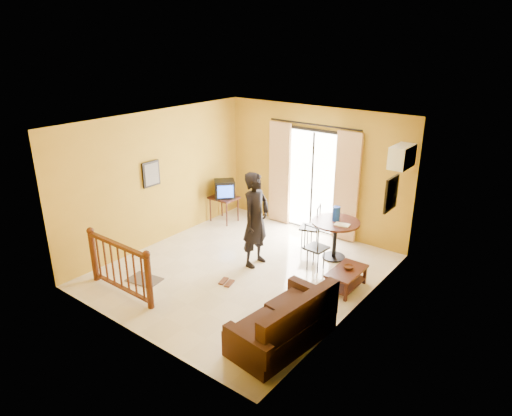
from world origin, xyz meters
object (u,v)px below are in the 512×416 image
Objects in this scene: dining_table at (335,229)px; coffee_table at (346,276)px; sofa at (285,325)px; standing_person at (256,220)px; television at (225,189)px.

dining_table is 1.14× the size of coffee_table.
sofa is 2.58m from standing_person.
television is 3.90m from coffee_table.
television is 0.33× the size of standing_person.
standing_person is (1.89, -1.26, 0.11)m from television.
dining_table is at bearing -48.43° from television.
standing_person reaches higher than dining_table.
television reaches higher than dining_table.
television is 0.34× the size of sofa.
coffee_table is 1.92m from sofa.
standing_person is (-1.84, 1.70, 0.62)m from sofa.
dining_table is at bearing 111.14° from sofa.
television reaches higher than sofa.
television is 0.74× the size of coffee_table.
dining_table is 0.52× the size of sofa.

